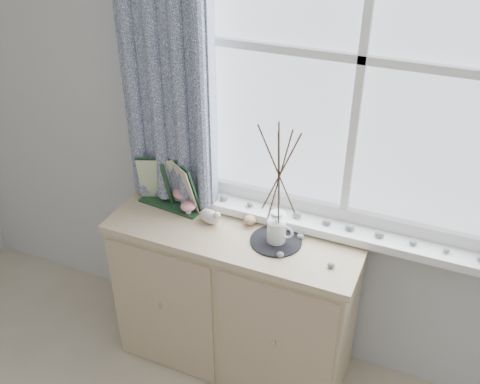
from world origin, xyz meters
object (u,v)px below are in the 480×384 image
(botanical_book, at_px, (166,186))
(twig_pitcher, at_px, (279,170))
(sideboard, at_px, (234,299))
(toadstool_cluster, at_px, (185,196))

(botanical_book, distance_m, twig_pitcher, 0.63)
(botanical_book, bearing_deg, twig_pitcher, 2.01)
(botanical_book, bearing_deg, sideboard, 0.01)
(twig_pitcher, bearing_deg, sideboard, -179.73)
(toadstool_cluster, bearing_deg, botanical_book, -147.16)
(botanical_book, xyz_separation_m, toadstool_cluster, (0.07, 0.05, -0.07))
(toadstool_cluster, bearing_deg, sideboard, -15.93)
(botanical_book, height_order, twig_pitcher, twig_pitcher)
(botanical_book, distance_m, toadstool_cluster, 0.11)
(twig_pitcher, bearing_deg, toadstool_cluster, 170.84)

